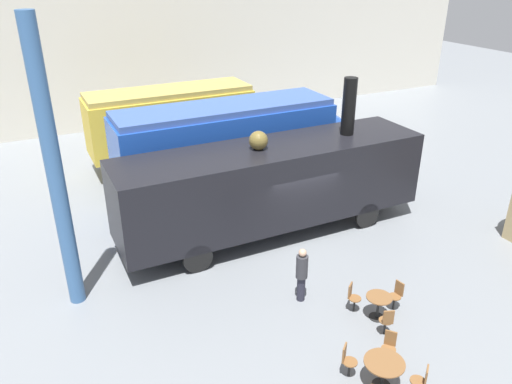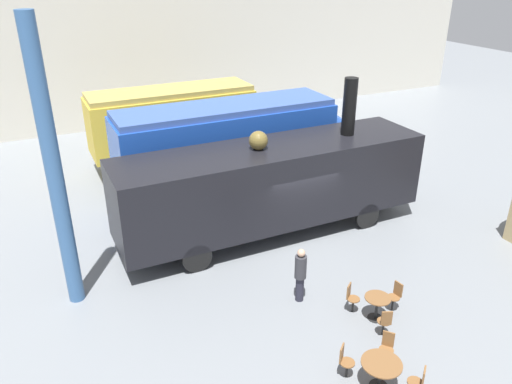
% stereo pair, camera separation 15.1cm
% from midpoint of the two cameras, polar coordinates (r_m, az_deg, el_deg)
% --- Properties ---
extents(ground_plane, '(80.00, 80.00, 0.00)m').
position_cam_midpoint_polar(ground_plane, '(17.94, 4.33, -5.20)').
color(ground_plane, gray).
extents(backdrop_wall, '(44.00, 0.15, 9.00)m').
position_cam_midpoint_polar(backdrop_wall, '(30.50, -11.05, 16.13)').
color(backdrop_wall, beige).
rests_on(backdrop_wall, ground_plane).
extents(passenger_coach_vintage, '(7.59, 2.43, 3.66)m').
position_cam_midpoint_polar(passenger_coach_vintage, '(23.87, -9.90, 8.22)').
color(passenger_coach_vintage, gold).
rests_on(passenger_coach_vintage, ground_plane).
extents(streamlined_locomotive, '(10.67, 2.49, 3.95)m').
position_cam_midpoint_polar(streamlined_locomotive, '(20.23, -1.83, 5.65)').
color(streamlined_locomotive, blue).
rests_on(streamlined_locomotive, ground_plane).
extents(steam_locomotive, '(10.97, 2.62, 5.32)m').
position_cam_midpoint_polar(steam_locomotive, '(17.39, 1.69, 1.14)').
color(steam_locomotive, black).
rests_on(steam_locomotive, ground_plane).
extents(cafe_table_near, '(0.94, 0.94, 0.71)m').
position_cam_midpoint_polar(cafe_table_near, '(12.40, 14.05, -18.79)').
color(cafe_table_near, black).
rests_on(cafe_table_near, ground_plane).
extents(cafe_table_mid, '(0.71, 0.71, 0.71)m').
position_cam_midpoint_polar(cafe_table_mid, '(14.33, 13.54, -12.17)').
color(cafe_table_mid, black).
rests_on(cafe_table_mid, ground_plane).
extents(cafe_chair_0, '(0.40, 0.40, 0.87)m').
position_cam_midpoint_polar(cafe_chair_0, '(12.44, 18.06, -19.71)').
color(cafe_chair_0, black).
rests_on(cafe_chair_0, ground_plane).
extents(cafe_chair_1, '(0.40, 0.40, 0.87)m').
position_cam_midpoint_polar(cafe_chair_1, '(13.08, 14.66, -16.56)').
color(cafe_chair_1, black).
rests_on(cafe_chair_1, ground_plane).
extents(cafe_chair_2, '(0.40, 0.40, 0.87)m').
position_cam_midpoint_polar(cafe_chair_2, '(12.52, 10.03, -18.25)').
color(cafe_chair_2, black).
rests_on(cafe_chair_2, ground_plane).
extents(cafe_chair_4, '(0.37, 0.36, 0.87)m').
position_cam_midpoint_polar(cafe_chair_4, '(14.80, 15.50, -11.12)').
color(cafe_chair_4, black).
rests_on(cafe_chair_4, ground_plane).
extents(cafe_chair_5, '(0.40, 0.40, 0.87)m').
position_cam_midpoint_polar(cafe_chair_5, '(14.45, 10.68, -11.55)').
color(cafe_chair_5, black).
rests_on(cafe_chair_5, ground_plane).
extents(cafe_chair_6, '(0.38, 0.39, 0.87)m').
position_cam_midpoint_polar(cafe_chair_6, '(13.79, 14.41, -14.00)').
color(cafe_chair_6, black).
rests_on(cafe_chair_6, ground_plane).
extents(visitor_person, '(0.34, 0.34, 1.71)m').
position_cam_midpoint_polar(visitor_person, '(14.42, 4.94, -9.18)').
color(visitor_person, '#262633').
rests_on(visitor_person, ground_plane).
extents(support_pillar, '(0.44, 0.44, 8.00)m').
position_cam_midpoint_polar(support_pillar, '(13.93, -22.29, 1.98)').
color(support_pillar, '#386093').
rests_on(support_pillar, ground_plane).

